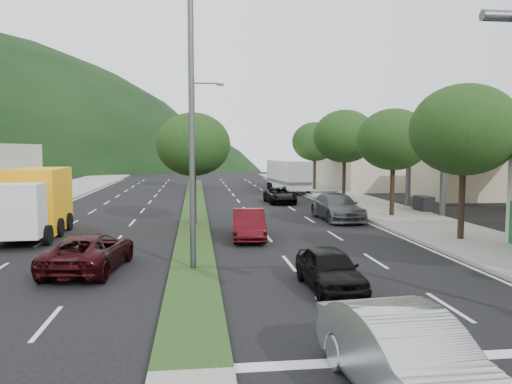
{
  "coord_description": "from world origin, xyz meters",
  "views": [
    {
      "loc": [
        0.12,
        -9.03,
        4.22
      ],
      "look_at": [
        2.91,
        14.05,
        2.19
      ],
      "focal_mm": 35.0,
      "sensor_mm": 36.0,
      "label": 1
    }
  ],
  "objects": [
    {
      "name": "ground",
      "position": [
        0.0,
        0.0,
        0.0
      ],
      "size": [
        160.0,
        160.0,
        0.0
      ],
      "primitive_type": "plane",
      "color": "black",
      "rests_on": "ground"
    },
    {
      "name": "sidewalk_right",
      "position": [
        12.5,
        25.0,
        0.07
      ],
      "size": [
        5.0,
        90.0,
        0.15
      ],
      "primitive_type": "cube",
      "color": "gray",
      "rests_on": "ground"
    },
    {
      "name": "median",
      "position": [
        0.0,
        28.0,
        0.06
      ],
      "size": [
        1.6,
        56.0,
        0.12
      ],
      "primitive_type": "cube",
      "color": "#1D3613",
      "rests_on": "ground"
    },
    {
      "name": "gas_canopy",
      "position": [
        19.0,
        22.0,
        4.65
      ],
      "size": [
        12.2,
        8.2,
        5.25
      ],
      "color": "silver",
      "rests_on": "ground"
    },
    {
      "name": "bldg_right_far",
      "position": [
        19.5,
        44.0,
        2.6
      ],
      "size": [
        10.0,
        16.0,
        5.2
      ],
      "primitive_type": "cube",
      "color": "beige",
      "rests_on": "ground"
    },
    {
      "name": "tree_r_b",
      "position": [
        12.0,
        12.0,
        5.04
      ],
      "size": [
        4.8,
        4.8,
        6.94
      ],
      "color": "black",
      "rests_on": "sidewalk_right"
    },
    {
      "name": "tree_r_c",
      "position": [
        12.0,
        20.0,
        4.75
      ],
      "size": [
        4.4,
        4.4,
        6.48
      ],
      "color": "black",
      "rests_on": "sidewalk_right"
    },
    {
      "name": "tree_r_d",
      "position": [
        12.0,
        30.0,
        5.18
      ],
      "size": [
        5.0,
        5.0,
        7.17
      ],
      "color": "black",
      "rests_on": "sidewalk_right"
    },
    {
      "name": "tree_r_e",
      "position": [
        12.0,
        40.0,
        4.89
      ],
      "size": [
        4.6,
        4.6,
        6.71
      ],
      "color": "black",
      "rests_on": "sidewalk_right"
    },
    {
      "name": "tree_med_near",
      "position": [
        0.0,
        18.0,
        4.43
      ],
      "size": [
        4.0,
        4.0,
        6.02
      ],
      "color": "black",
      "rests_on": "median"
    },
    {
      "name": "tree_med_far",
      "position": [
        0.0,
        44.0,
        5.01
      ],
      "size": [
        4.8,
        4.8,
        6.94
      ],
      "color": "black",
      "rests_on": "median"
    },
    {
      "name": "streetlight_near",
      "position": [
        0.21,
        8.0,
        5.58
      ],
      "size": [
        2.6,
        0.25,
        10.0
      ],
      "color": "#47494C",
      "rests_on": "ground"
    },
    {
      "name": "streetlight_mid",
      "position": [
        0.21,
        33.0,
        5.58
      ],
      "size": [
        2.6,
        0.25,
        10.0
      ],
      "color": "#47494C",
      "rests_on": "ground"
    },
    {
      "name": "sedan_silver",
      "position": [
        3.57,
        -1.39,
        0.75
      ],
      "size": [
        2.06,
        4.7,
        1.5
      ],
      "primitive_type": "imported",
      "rotation": [
        0.0,
        0.0,
        0.11
      ],
      "color": "#A8ABB0",
      "rests_on": "ground"
    },
    {
      "name": "suv_maroon",
      "position": [
        -3.56,
        8.52,
        0.66
      ],
      "size": [
        2.77,
        4.97,
        1.31
      ],
      "primitive_type": "imported",
      "rotation": [
        0.0,
        0.0,
        3.01
      ],
      "color": "black",
      "rests_on": "ground"
    },
    {
      "name": "car_queue_a",
      "position": [
        4.08,
        5.27,
        0.62
      ],
      "size": [
        1.62,
        3.72,
        1.25
      ],
      "primitive_type": "imported",
      "rotation": [
        0.0,
        0.0,
        0.04
      ],
      "color": "black",
      "rests_on": "ground"
    },
    {
      "name": "car_queue_b",
      "position": [
        8.42,
        19.48,
        0.77
      ],
      "size": [
        2.38,
        5.39,
        1.54
      ],
      "primitive_type": "imported",
      "rotation": [
        0.0,
        0.0,
        0.04
      ],
      "color": "#4E4E53",
      "rests_on": "ground"
    },
    {
      "name": "car_queue_c",
      "position": [
        2.54,
        13.85,
        0.69
      ],
      "size": [
        1.74,
        4.28,
        1.38
      ],
      "primitive_type": "imported",
      "rotation": [
        0.0,
        0.0,
        -0.07
      ],
      "color": "#440B10",
      "rests_on": "ground"
    },
    {
      "name": "car_queue_d",
      "position": [
        6.57,
        28.85,
        0.6
      ],
      "size": [
        2.18,
        4.42,
        1.21
      ],
      "primitive_type": "imported",
      "rotation": [
        0.0,
        0.0,
        0.04
      ],
      "color": "black",
      "rests_on": "ground"
    },
    {
      "name": "box_truck",
      "position": [
        -7.56,
        15.8,
        1.53
      ],
      "size": [
        2.75,
        6.65,
        3.24
      ],
      "rotation": [
        0.0,
        0.0,
        3.17
      ],
      "color": "silver",
      "rests_on": "ground"
    },
    {
      "name": "motorhome",
      "position": [
        9.0,
        38.55,
        1.62
      ],
      "size": [
        3.22,
        8.14,
        3.05
      ],
      "rotation": [
        0.0,
        0.0,
        0.1
      ],
      "color": "white",
      "rests_on": "ground"
    }
  ]
}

